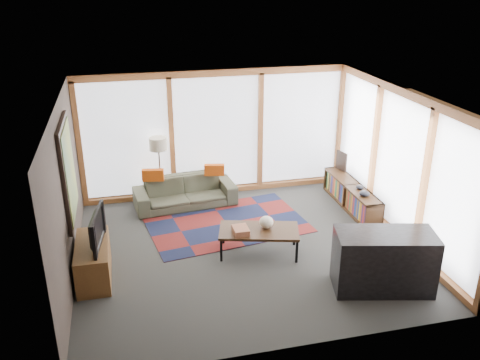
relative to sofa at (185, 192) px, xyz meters
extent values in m
plane|color=#2F2F2C|center=(0.76, -1.95, -0.29)|extent=(5.50, 5.50, 0.00)
cube|color=#3B312C|center=(-1.99, -1.95, 1.01)|extent=(0.04, 5.00, 2.60)
cube|color=#3B312C|center=(0.76, -4.45, 1.01)|extent=(5.50, 0.04, 2.60)
cube|color=silver|center=(0.76, -1.95, 2.31)|extent=(5.50, 5.00, 0.04)
cube|color=white|center=(0.76, 0.52, 1.01)|extent=(5.30, 0.02, 2.35)
cube|color=white|center=(3.48, -1.95, 1.01)|extent=(0.02, 4.80, 2.35)
cube|color=black|center=(-1.96, -1.65, 1.26)|extent=(0.05, 1.35, 1.55)
cube|color=gold|center=(-1.93, -1.65, 1.26)|extent=(0.02, 1.20, 1.40)
cube|color=maroon|center=(0.64, -0.97, -0.28)|extent=(3.08, 2.22, 0.01)
imported|color=#3A3D2D|center=(0.00, 0.00, 0.00)|extent=(2.05, 0.97, 0.58)
cube|color=#B3450D|center=(-0.60, 0.04, 0.40)|extent=(0.43, 0.20, 0.23)
cube|color=#B3450D|center=(0.61, 0.05, 0.40)|extent=(0.42, 0.20, 0.22)
cube|color=#9C573A|center=(0.62, -2.18, 0.19)|extent=(0.24, 0.30, 0.10)
ellipsoid|color=beige|center=(1.07, -2.08, 0.24)|extent=(0.26, 0.26, 0.20)
ellipsoid|color=black|center=(3.16, -1.41, 0.25)|extent=(0.24, 0.24, 0.10)
ellipsoid|color=black|center=(3.22, -1.10, 0.24)|extent=(0.17, 0.17, 0.08)
cube|color=black|center=(3.28, -0.08, 0.41)|extent=(0.11, 0.31, 0.40)
cube|color=brown|center=(-1.70, -2.26, 0.00)|extent=(0.48, 1.16, 0.58)
imported|color=black|center=(-1.66, -2.28, 0.56)|extent=(0.24, 0.93, 0.53)
cube|color=black|center=(2.44, -3.52, 0.16)|extent=(1.53, 0.97, 0.90)
camera|label=1|loc=(-1.08, -9.23, 4.08)|focal=38.00mm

